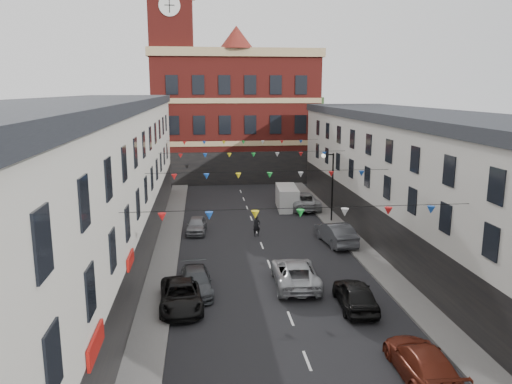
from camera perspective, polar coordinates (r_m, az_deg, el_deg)
name	(u,v)px	position (r m, az deg, el deg)	size (l,w,h in m)	color
ground	(278,288)	(29.50, 2.58, -10.88)	(160.00, 160.00, 0.00)	black
pavement_left	(161,279)	(31.14, -10.84, -9.69)	(1.80, 64.00, 0.15)	#605E5B
pavement_right	(381,270)	(32.96, 14.11, -8.62)	(1.80, 64.00, 0.15)	#605E5B
terrace_left	(66,199)	(29.52, -20.87, -0.75)	(8.40, 56.00, 10.70)	beige
terrace_right	(469,198)	(32.83, 23.15, -0.63)	(8.40, 56.00, 9.70)	#B5B2A9
civic_building	(234,114)	(65.08, -2.50, 8.86)	(20.60, 13.30, 18.50)	maroon
clock_tower	(172,58)	(62.11, -9.54, 14.86)	(5.60, 5.60, 30.00)	maroon
distant_hill	(203,126)	(89.14, -6.10, 7.54)	(40.00, 14.00, 10.00)	#294922
street_lamp	(330,178)	(42.96, 8.43, 1.62)	(1.10, 0.36, 6.00)	black
car_left_c	(181,296)	(27.06, -8.55, -11.62)	(2.21, 4.79, 1.33)	black
car_left_d	(196,281)	(28.83, -6.91, -10.12)	(1.81, 4.46, 1.29)	#3C3F43
car_left_e	(197,225)	(40.35, -6.81, -3.75)	(1.50, 3.73, 1.27)	gray
car_right_c	(422,362)	(21.91, 18.46, -17.95)	(1.95, 4.79, 1.39)	maroon
car_right_d	(355,294)	(27.20, 11.29, -11.41)	(1.77, 4.40, 1.50)	black
car_right_e	(336,233)	(37.63, 9.08, -4.67)	(1.72, 4.94, 1.63)	#46484D
car_right_f	(303,200)	(48.17, 5.35, -0.97)	(2.68, 5.82, 1.62)	#989A9D
moving_car	(295,273)	(29.67, 4.49, -9.20)	(2.49, 5.41, 1.50)	#A2A4A9
white_van	(287,198)	(48.09, 3.55, -0.65)	(1.85, 4.82, 2.13)	beige
pedestrian	(257,226)	(39.00, 0.08, -3.93)	(0.60, 0.39, 1.65)	black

